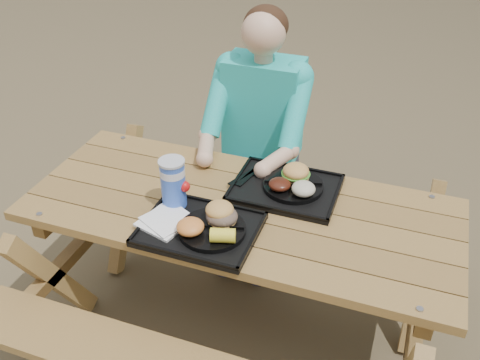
% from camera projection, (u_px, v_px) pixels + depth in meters
% --- Properties ---
extents(ground, '(60.00, 60.00, 0.00)m').
position_uv_depth(ground, '(240.00, 327.00, 2.65)').
color(ground, '#999999').
rests_on(ground, ground).
extents(picnic_table, '(1.80, 1.49, 0.75)m').
position_uv_depth(picnic_table, '(240.00, 272.00, 2.44)').
color(picnic_table, '#999999').
rests_on(picnic_table, ground).
extents(tray_near, '(0.45, 0.35, 0.02)m').
position_uv_depth(tray_near, '(200.00, 230.00, 2.08)').
color(tray_near, black).
rests_on(tray_near, picnic_table).
extents(tray_far, '(0.45, 0.35, 0.02)m').
position_uv_depth(tray_far, '(286.00, 189.00, 2.31)').
color(tray_far, black).
rests_on(tray_far, picnic_table).
extents(plate_near, '(0.26, 0.26, 0.02)m').
position_uv_depth(plate_near, '(212.00, 230.00, 2.05)').
color(plate_near, black).
rests_on(plate_near, tray_near).
extents(plate_far, '(0.26, 0.26, 0.02)m').
position_uv_depth(plate_far, '(293.00, 186.00, 2.30)').
color(plate_far, black).
rests_on(plate_far, tray_far).
extents(napkin_stack, '(0.22, 0.22, 0.02)m').
position_uv_depth(napkin_stack, '(165.00, 221.00, 2.10)').
color(napkin_stack, white).
rests_on(napkin_stack, tray_near).
extents(soda_cup, '(0.10, 0.10, 0.20)m').
position_uv_depth(soda_cup, '(173.00, 184.00, 2.15)').
color(soda_cup, blue).
rests_on(soda_cup, tray_near).
extents(condiment_bbq, '(0.04, 0.04, 0.03)m').
position_uv_depth(condiment_bbq, '(212.00, 208.00, 2.16)').
color(condiment_bbq, black).
rests_on(condiment_bbq, tray_near).
extents(condiment_mustard, '(0.05, 0.05, 0.03)m').
position_uv_depth(condiment_mustard, '(227.00, 210.00, 2.15)').
color(condiment_mustard, gold).
rests_on(condiment_mustard, tray_near).
extents(sandwich, '(0.12, 0.12, 0.12)m').
position_uv_depth(sandwich, '(222.00, 209.00, 2.05)').
color(sandwich, gold).
rests_on(sandwich, plate_near).
extents(mac_cheese, '(0.11, 0.11, 0.05)m').
position_uv_depth(mac_cheese, '(190.00, 227.00, 2.01)').
color(mac_cheese, orange).
rests_on(mac_cheese, plate_near).
extents(corn_cob, '(0.12, 0.12, 0.05)m').
position_uv_depth(corn_cob, '(223.00, 235.00, 1.97)').
color(corn_cob, yellow).
rests_on(corn_cob, plate_near).
extents(cutlery_far, '(0.07, 0.17, 0.01)m').
position_uv_depth(cutlery_far, '(248.00, 177.00, 2.37)').
color(cutlery_far, black).
rests_on(cutlery_far, tray_far).
extents(burger, '(0.12, 0.12, 0.10)m').
position_uv_depth(burger, '(296.00, 168.00, 2.30)').
color(burger, '#D6984B').
rests_on(burger, plate_far).
extents(baked_beans, '(0.09, 0.09, 0.04)m').
position_uv_depth(baked_beans, '(280.00, 184.00, 2.25)').
color(baked_beans, '#44180D').
rests_on(baked_beans, plate_far).
extents(potato_salad, '(0.10, 0.10, 0.06)m').
position_uv_depth(potato_salad, '(303.00, 189.00, 2.21)').
color(potato_salad, beige).
rests_on(potato_salad, plate_far).
extents(diner, '(0.48, 0.84, 1.28)m').
position_uv_depth(diner, '(261.00, 149.00, 2.83)').
color(diner, '#1995B3').
rests_on(diner, ground).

